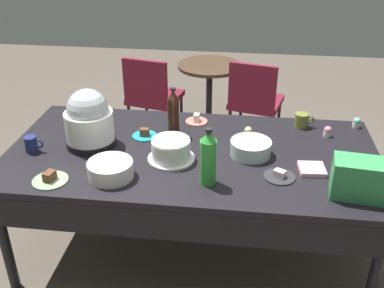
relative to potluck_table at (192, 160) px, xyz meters
name	(u,v)px	position (x,y,z in m)	size (l,w,h in m)	color
ground	(192,248)	(0.00, 0.00, -0.69)	(9.00, 9.00, 0.00)	brown
potluck_table	(192,160)	(0.00, 0.00, 0.00)	(2.20, 1.10, 0.75)	black
frosted_layer_cake	(171,150)	(-0.11, -0.11, 0.12)	(0.27, 0.27, 0.13)	silver
slow_cooker	(89,120)	(-0.62, 0.01, 0.23)	(0.30, 0.30, 0.36)	black
glass_salad_bowl	(251,148)	(0.34, 0.01, 0.11)	(0.24, 0.24, 0.09)	#B2C6BC
ceramic_snack_bowl	(110,170)	(-0.40, -0.33, 0.11)	(0.25, 0.25, 0.09)	silver
dessert_plate_teal	(145,135)	(-0.32, 0.16, 0.07)	(0.16, 0.16, 0.05)	teal
dessert_plate_sage	(50,179)	(-0.71, -0.41, 0.08)	(0.19, 0.19, 0.06)	#8CA87F
dessert_plate_charcoal	(279,176)	(0.50, -0.22, 0.07)	(0.17, 0.17, 0.04)	#2D2D33
dessert_plate_white	(77,114)	(-0.86, 0.40, 0.08)	(0.16, 0.16, 0.05)	white
dessert_plate_coral	(197,120)	(-0.02, 0.41, 0.08)	(0.15, 0.15, 0.06)	#E07266
cupcake_vanilla	(328,132)	(0.82, 0.30, 0.09)	(0.05, 0.05, 0.07)	beige
cupcake_rose	(248,132)	(0.33, 0.23, 0.09)	(0.05, 0.05, 0.07)	beige
cupcake_mint	(357,123)	(1.03, 0.46, 0.09)	(0.05, 0.05, 0.07)	beige
soda_bottle_lime_soda	(208,158)	(0.12, -0.32, 0.21)	(0.09, 0.09, 0.32)	green
soda_bottle_cola	(173,113)	(-0.14, 0.21, 0.21)	(0.07, 0.07, 0.31)	#33190F
coffee_mug_navy	(32,144)	(-0.94, -0.12, 0.11)	(0.11, 0.07, 0.10)	navy
coffee_mug_olive	(302,120)	(0.67, 0.42, 0.11)	(0.13, 0.09, 0.09)	olive
soda_carton	(359,178)	(0.88, -0.34, 0.16)	(0.26, 0.16, 0.20)	#338C4C
paper_napkin_stack	(312,169)	(0.68, -0.14, 0.07)	(0.14, 0.14, 0.02)	pink
maroon_chair_left	(152,94)	(-0.57, 1.50, -0.20)	(0.53, 0.53, 0.85)	maroon
maroon_chair_right	(255,98)	(0.38, 1.50, -0.20)	(0.53, 0.53, 0.85)	maroon
round_cafe_table	(209,87)	(-0.05, 1.72, -0.19)	(0.60, 0.60, 0.72)	#473323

